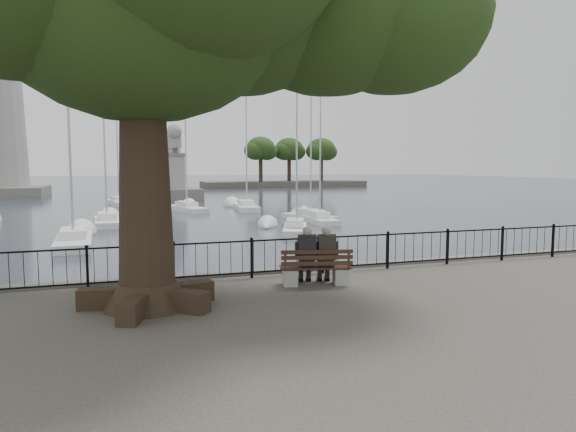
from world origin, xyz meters
name	(u,v)px	position (x,y,z in m)	size (l,w,h in m)	color
harbor	(282,289)	(0.00, 3.00, -0.50)	(260.00, 260.00, 1.20)	#5D5B55
railing	(288,255)	(0.00, 2.50, 0.56)	(22.06, 0.06, 1.00)	black
bench	(316,272)	(0.29, 1.23, 0.32)	(1.82, 0.90, 0.92)	gray
person_left	(306,257)	(0.10, 1.38, 0.67)	(0.52, 0.78, 1.46)	black
person_right	(326,257)	(0.57, 1.27, 0.67)	(0.52, 0.78, 1.46)	black
lion_monument	(175,181)	(2.00, 49.93, 1.18)	(5.90, 5.90, 8.73)	#5D5B55
sailboat_a	(74,240)	(-6.38, 16.70, -0.70)	(1.83, 5.93, 10.22)	white
sailboat_b	(107,220)	(-4.99, 25.64, -0.65)	(1.80, 5.62, 12.33)	white
sailboat_c	(295,228)	(5.61, 18.01, -0.71)	(2.90, 4.94, 9.01)	white
sailboat_d	(318,219)	(8.88, 22.51, -0.72)	(1.60, 5.09, 8.83)	white
sailboat_f	(186,207)	(1.35, 34.45, -0.67)	(3.25, 5.88, 11.33)	white
sailboat_g	(246,206)	(6.60, 34.26, -0.70)	(2.37, 6.32, 10.85)	white
sailboat_h	(119,201)	(-4.17, 43.95, -0.64)	(2.80, 6.13, 12.97)	white
sailboat_i	(309,215)	(8.95, 24.49, -0.68)	(3.11, 4.92, 10.27)	white
far_shore	(288,165)	(25.54, 79.46, 3.00)	(30.00, 8.60, 9.18)	#423E37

